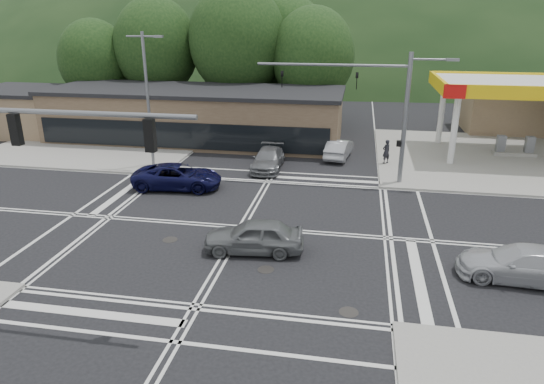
% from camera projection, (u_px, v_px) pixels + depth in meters
% --- Properties ---
extents(ground, '(120.00, 120.00, 0.00)m').
position_uv_depth(ground, '(242.00, 227.00, 24.23)').
color(ground, black).
rests_on(ground, ground).
extents(sidewalk_ne, '(16.00, 16.00, 0.15)m').
position_uv_depth(sidewalk_ne, '(488.00, 158.00, 35.59)').
color(sidewalk_ne, gray).
rests_on(sidewalk_ne, ground).
extents(sidewalk_nw, '(16.00, 16.00, 0.15)m').
position_uv_depth(sidewalk_nw, '(109.00, 141.00, 40.55)').
color(sidewalk_nw, gray).
rests_on(sidewalk_nw, ground).
extents(gas_station_canopy, '(12.32, 8.34, 5.75)m').
position_uv_depth(gas_station_canopy, '(525.00, 89.00, 34.46)').
color(gas_station_canopy, silver).
rests_on(gas_station_canopy, ground).
extents(convenience_store, '(10.00, 6.00, 3.80)m').
position_uv_depth(convenience_store, '(524.00, 111.00, 43.37)').
color(convenience_store, '#846B4F').
rests_on(convenience_store, ground).
extents(commercial_row, '(24.00, 8.00, 4.00)m').
position_uv_depth(commercial_row, '(196.00, 116.00, 40.58)').
color(commercial_row, brown).
rests_on(commercial_row, ground).
extents(commercial_nw, '(8.00, 7.00, 3.60)m').
position_uv_depth(commercial_nw, '(25.00, 112.00, 43.30)').
color(commercial_nw, '#846B4F').
rests_on(commercial_nw, ground).
extents(hill_north, '(252.00, 126.00, 140.00)m').
position_uv_depth(hill_north, '(337.00, 63.00, 107.40)').
color(hill_north, '#1A3116').
rests_on(hill_north, ground).
extents(tree_n_a, '(8.00, 8.00, 11.75)m').
position_uv_depth(tree_n_a, '(156.00, 46.00, 46.27)').
color(tree_n_a, '#382619').
rests_on(tree_n_a, ground).
extents(tree_n_b, '(9.00, 9.00, 12.98)m').
position_uv_depth(tree_n_b, '(237.00, 40.00, 44.72)').
color(tree_n_b, '#382619').
rests_on(tree_n_b, ground).
extents(tree_n_c, '(7.60, 7.60, 10.87)m').
position_uv_depth(tree_n_c, '(313.00, 56.00, 44.01)').
color(tree_n_c, '#382619').
rests_on(tree_n_c, ground).
extents(tree_n_d, '(6.80, 6.80, 9.76)m').
position_uv_depth(tree_n_d, '(95.00, 60.00, 46.79)').
color(tree_n_d, '#382619').
rests_on(tree_n_d, ground).
extents(tree_n_e, '(8.40, 8.40, 11.98)m').
position_uv_depth(tree_n_e, '(287.00, 45.00, 47.98)').
color(tree_n_e, '#382619').
rests_on(tree_n_e, ground).
extents(streetlight_nw, '(2.50, 0.25, 9.00)m').
position_uv_depth(streetlight_nw, '(148.00, 94.00, 32.21)').
color(streetlight_nw, slate).
rests_on(streetlight_nw, ground).
extents(signal_mast_ne, '(11.65, 0.30, 8.00)m').
position_uv_depth(signal_mast_ne, '(385.00, 102.00, 28.92)').
color(signal_mast_ne, slate).
rests_on(signal_mast_ne, ground).
extents(car_blue_west, '(5.55, 2.96, 1.48)m').
position_uv_depth(car_blue_west, '(177.00, 177.00, 29.46)').
color(car_blue_west, black).
rests_on(car_blue_west, ground).
extents(car_grey_center, '(4.60, 2.24, 1.51)m').
position_uv_depth(car_grey_center, '(254.00, 236.00, 21.53)').
color(car_grey_center, slate).
rests_on(car_grey_center, ground).
extents(car_silver_east, '(5.07, 2.39, 1.43)m').
position_uv_depth(car_silver_east, '(522.00, 264.00, 19.21)').
color(car_silver_east, '#B2B3B9').
rests_on(car_silver_east, ground).
extents(car_queue_a, '(2.06, 4.42, 1.40)m').
position_uv_depth(car_queue_a, '(339.00, 149.00, 35.78)').
color(car_queue_a, '#9C9EA3').
rests_on(car_queue_a, ground).
extents(car_queue_b, '(2.51, 5.13, 1.68)m').
position_uv_depth(car_queue_b, '(311.00, 133.00, 39.77)').
color(car_queue_b, '#BCBCB7').
rests_on(car_queue_b, ground).
extents(car_northbound, '(2.08, 4.80, 1.37)m').
position_uv_depth(car_northbound, '(268.00, 159.00, 33.20)').
color(car_northbound, slate).
rests_on(car_northbound, ground).
extents(pedestrian, '(0.74, 0.70, 1.69)m').
position_uv_depth(pedestrian, '(386.00, 152.00, 33.88)').
color(pedestrian, black).
rests_on(pedestrian, sidewalk_ne).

